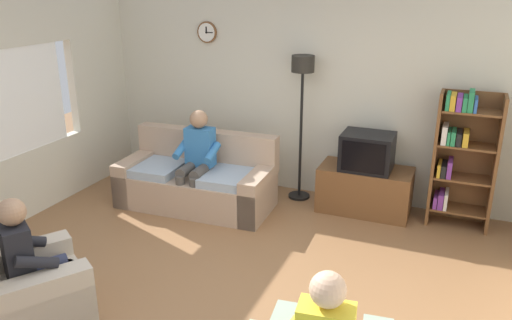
{
  "coord_description": "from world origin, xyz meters",
  "views": [
    {
      "loc": [
        1.85,
        -3.58,
        2.7
      ],
      "look_at": [
        -0.02,
        0.94,
        0.97
      ],
      "focal_mm": 35.76,
      "sensor_mm": 36.0,
      "label": 1
    }
  ],
  "objects_px": {
    "person_on_couch": "(197,156)",
    "person_in_left_armchair": "(31,255)",
    "couch": "(197,181)",
    "armchair_near_window": "(25,292)",
    "bookshelf": "(461,154)",
    "tv_stand": "(365,190)",
    "tv": "(367,152)",
    "floor_lamp": "(302,88)"
  },
  "relations": [
    {
      "from": "bookshelf",
      "to": "floor_lamp",
      "type": "bearing_deg",
      "value": 179.16
    },
    {
      "from": "armchair_near_window",
      "to": "person_in_left_armchair",
      "type": "xyz_separation_m",
      "value": [
        0.05,
        0.07,
        0.32
      ]
    },
    {
      "from": "couch",
      "to": "person_in_left_armchair",
      "type": "xyz_separation_m",
      "value": [
        -0.11,
        -2.57,
        0.29
      ]
    },
    {
      "from": "couch",
      "to": "armchair_near_window",
      "type": "relative_size",
      "value": 1.65
    },
    {
      "from": "tv",
      "to": "person_on_couch",
      "type": "relative_size",
      "value": 0.48
    },
    {
      "from": "floor_lamp",
      "to": "armchair_near_window",
      "type": "bearing_deg",
      "value": -110.81
    },
    {
      "from": "bookshelf",
      "to": "tv",
      "type": "bearing_deg",
      "value": -174.69
    },
    {
      "from": "bookshelf",
      "to": "armchair_near_window",
      "type": "relative_size",
      "value": 1.35
    },
    {
      "from": "couch",
      "to": "bookshelf",
      "type": "xyz_separation_m",
      "value": [
        3.02,
        0.69,
        0.54
      ]
    },
    {
      "from": "tv_stand",
      "to": "floor_lamp",
      "type": "xyz_separation_m",
      "value": [
        -0.87,
        0.1,
        1.17
      ]
    },
    {
      "from": "couch",
      "to": "floor_lamp",
      "type": "height_order",
      "value": "floor_lamp"
    },
    {
      "from": "armchair_near_window",
      "to": "tv",
      "type": "bearing_deg",
      "value": 56.45
    },
    {
      "from": "person_in_left_armchair",
      "to": "tv_stand",
      "type": "bearing_deg",
      "value": 56.65
    },
    {
      "from": "tv",
      "to": "armchair_near_window",
      "type": "relative_size",
      "value": 0.51
    },
    {
      "from": "tv",
      "to": "bookshelf",
      "type": "relative_size",
      "value": 0.38
    },
    {
      "from": "tv_stand",
      "to": "person_in_left_armchair",
      "type": "xyz_separation_m",
      "value": [
        -2.09,
        -3.18,
        0.32
      ]
    },
    {
      "from": "couch",
      "to": "tv_stand",
      "type": "xyz_separation_m",
      "value": [
        1.99,
        0.61,
        -0.03
      ]
    },
    {
      "from": "tv_stand",
      "to": "bookshelf",
      "type": "xyz_separation_m",
      "value": [
        1.03,
        0.07,
        0.57
      ]
    },
    {
      "from": "bookshelf",
      "to": "floor_lamp",
      "type": "xyz_separation_m",
      "value": [
        -1.9,
        0.03,
        0.6
      ]
    },
    {
      "from": "floor_lamp",
      "to": "bookshelf",
      "type": "bearing_deg",
      "value": -0.84
    },
    {
      "from": "person_in_left_armchair",
      "to": "bookshelf",
      "type": "bearing_deg",
      "value": 46.16
    },
    {
      "from": "tv",
      "to": "person_on_couch",
      "type": "xyz_separation_m",
      "value": [
        -1.92,
        -0.7,
        -0.08
      ]
    },
    {
      "from": "person_on_couch",
      "to": "tv_stand",
      "type": "bearing_deg",
      "value": 20.7
    },
    {
      "from": "floor_lamp",
      "to": "couch",
      "type": "bearing_deg",
      "value": -147.45
    },
    {
      "from": "armchair_near_window",
      "to": "person_on_couch",
      "type": "distance_m",
      "value": 2.57
    },
    {
      "from": "couch",
      "to": "person_in_left_armchair",
      "type": "bearing_deg",
      "value": -92.4
    },
    {
      "from": "person_on_couch",
      "to": "couch",
      "type": "bearing_deg",
      "value": 121.34
    },
    {
      "from": "tv",
      "to": "person_in_left_armchair",
      "type": "xyz_separation_m",
      "value": [
        -2.09,
        -3.16,
        -0.18
      ]
    },
    {
      "from": "bookshelf",
      "to": "armchair_near_window",
      "type": "xyz_separation_m",
      "value": [
        -3.17,
        -3.33,
        -0.56
      ]
    },
    {
      "from": "armchair_near_window",
      "to": "person_on_couch",
      "type": "height_order",
      "value": "person_on_couch"
    },
    {
      "from": "couch",
      "to": "tv_stand",
      "type": "distance_m",
      "value": 2.08
    },
    {
      "from": "tv_stand",
      "to": "person_on_couch",
      "type": "relative_size",
      "value": 0.89
    },
    {
      "from": "person_on_couch",
      "to": "person_in_left_armchair",
      "type": "relative_size",
      "value": 1.11
    },
    {
      "from": "couch",
      "to": "person_on_couch",
      "type": "distance_m",
      "value": 0.41
    },
    {
      "from": "tv_stand",
      "to": "person_in_left_armchair",
      "type": "bearing_deg",
      "value": -123.35
    },
    {
      "from": "bookshelf",
      "to": "person_on_couch",
      "type": "distance_m",
      "value": 3.06
    },
    {
      "from": "couch",
      "to": "tv_stand",
      "type": "relative_size",
      "value": 1.76
    },
    {
      "from": "person_on_couch",
      "to": "bookshelf",
      "type": "bearing_deg",
      "value": 15.11
    },
    {
      "from": "person_in_left_armchair",
      "to": "armchair_near_window",
      "type": "bearing_deg",
      "value": -123.36
    },
    {
      "from": "armchair_near_window",
      "to": "person_in_left_armchair",
      "type": "height_order",
      "value": "person_in_left_armchair"
    },
    {
      "from": "bookshelf",
      "to": "armchair_near_window",
      "type": "height_order",
      "value": "bookshelf"
    },
    {
      "from": "couch",
      "to": "person_in_left_armchair",
      "type": "height_order",
      "value": "person_in_left_armchair"
    }
  ]
}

